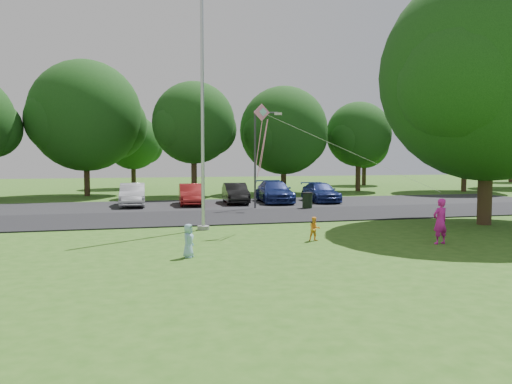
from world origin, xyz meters
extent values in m
plane|color=#2C5817|center=(0.00, 0.00, 0.00)|extent=(120.00, 120.00, 0.00)
cube|color=black|center=(0.00, 9.00, 0.03)|extent=(60.00, 6.00, 0.06)
cube|color=black|center=(0.00, 15.50, 0.03)|extent=(42.00, 7.00, 0.06)
cylinder|color=#B7BABF|center=(-3.50, 5.00, 5.00)|extent=(0.14, 0.14, 10.00)
cylinder|color=gray|center=(-3.50, 5.00, 0.08)|extent=(0.50, 0.50, 0.16)
cylinder|color=#3F3F44|center=(0.61, 12.49, 2.84)|extent=(0.11, 0.11, 5.68)
cylinder|color=#3F3F44|center=(1.24, 12.28, 5.53)|extent=(1.29, 0.48, 0.08)
cube|color=silver|center=(1.87, 12.08, 5.47)|extent=(0.47, 0.33, 0.13)
cylinder|color=black|center=(3.54, 11.72, 0.45)|extent=(0.56, 0.56, 0.91)
cylinder|color=black|center=(3.54, 11.72, 0.93)|extent=(0.60, 0.60, 0.05)
cylinder|color=#332316|center=(8.89, 3.52, 1.67)|extent=(0.62, 0.62, 3.34)
sphere|color=#0F340E|center=(8.89, 3.52, 6.63)|extent=(9.38, 9.38, 9.38)
sphere|color=#0F340E|center=(7.02, 2.35, 6.16)|extent=(5.63, 5.63, 5.63)
sphere|color=#0F340E|center=(6.59, 2.52, 5.94)|extent=(4.88, 4.88, 4.88)
cylinder|color=#332316|center=(-9.60, 25.24, 1.60)|extent=(0.44, 0.44, 3.19)
sphere|color=#0F340E|center=(-9.60, 25.24, 6.17)|extent=(8.50, 8.50, 8.50)
sphere|color=#0F340E|center=(-7.68, 26.09, 5.53)|extent=(5.53, 5.53, 5.53)
sphere|color=#0F340E|center=(-11.30, 24.17, 5.74)|extent=(5.10, 5.10, 5.10)
cylinder|color=#332316|center=(-1.58, 22.90, 1.71)|extent=(0.44, 0.44, 3.43)
sphere|color=#0F340E|center=(-1.58, 22.90, 5.62)|extent=(6.27, 6.27, 6.27)
sphere|color=#0F340E|center=(-0.17, 23.53, 5.15)|extent=(4.07, 4.07, 4.07)
sphere|color=#0F340E|center=(-2.84, 22.12, 5.31)|extent=(3.76, 3.76, 3.76)
cylinder|color=#332316|center=(6.03, 24.17, 1.33)|extent=(0.44, 0.44, 2.66)
sphere|color=#0F340E|center=(6.03, 24.17, 5.20)|extent=(7.27, 7.27, 7.27)
sphere|color=#0F340E|center=(7.66, 24.89, 4.66)|extent=(4.72, 4.72, 4.72)
sphere|color=#0F340E|center=(4.57, 23.26, 4.84)|extent=(4.36, 4.36, 4.36)
cylinder|color=#332316|center=(13.12, 24.89, 1.51)|extent=(0.44, 0.44, 3.02)
sphere|color=#0F340E|center=(13.12, 24.89, 5.00)|extent=(5.67, 5.67, 5.67)
sphere|color=#0F340E|center=(14.39, 25.46, 4.58)|extent=(3.68, 3.68, 3.68)
sphere|color=#0F340E|center=(11.98, 24.18, 4.72)|extent=(3.40, 3.40, 3.40)
cylinder|color=#332316|center=(21.92, 22.25, 1.71)|extent=(0.44, 0.44, 3.42)
sphere|color=#0F340E|center=(21.92, 22.25, 6.49)|extent=(8.77, 8.77, 8.77)
sphere|color=#0F340E|center=(23.89, 23.13, 5.84)|extent=(5.70, 5.70, 5.70)
sphere|color=#0F340E|center=(20.17, 21.15, 6.06)|extent=(5.26, 5.26, 5.26)
cylinder|color=#332316|center=(38.00, 35.00, 1.30)|extent=(0.44, 0.44, 2.60)
sphere|color=#0F340E|center=(38.00, 35.00, 4.42)|extent=(5.20, 5.20, 5.20)
sphere|color=#0F340E|center=(36.96, 34.35, 4.16)|extent=(3.12, 3.12, 3.12)
cylinder|color=#332316|center=(-6.00, 34.00, 1.30)|extent=(0.44, 0.44, 2.60)
sphere|color=#0F340E|center=(-6.00, 34.00, 4.42)|extent=(5.20, 5.20, 5.20)
sphere|color=#0F340E|center=(-4.83, 34.52, 4.03)|extent=(3.38, 3.38, 3.38)
sphere|color=#0F340E|center=(-7.04, 33.35, 4.16)|extent=(3.12, 3.12, 3.12)
cylinder|color=#332316|center=(18.00, 33.50, 1.30)|extent=(0.44, 0.44, 2.60)
sphere|color=#0F340E|center=(18.00, 33.50, 4.42)|extent=(5.20, 5.20, 5.20)
sphere|color=#0F340E|center=(19.17, 34.02, 4.03)|extent=(3.38, 3.38, 3.38)
sphere|color=#0F340E|center=(16.96, 32.85, 4.16)|extent=(3.12, 3.12, 3.12)
imported|color=silver|center=(-6.25, 15.54, 0.74)|extent=(1.57, 4.18, 1.36)
imported|color=maroon|center=(-2.77, 15.31, 0.71)|extent=(1.64, 4.02, 1.30)
imported|color=black|center=(0.11, 15.61, 0.71)|extent=(1.67, 4.03, 1.30)
imported|color=navy|center=(2.70, 15.60, 0.76)|extent=(2.38, 4.99, 1.40)
imported|color=navy|center=(5.81, 15.37, 0.68)|extent=(1.95, 4.38, 1.25)
imported|color=#CF1B9A|center=(3.93, -0.41, 0.79)|extent=(0.63, 0.47, 1.58)
imported|color=#FEA028|center=(-0.03, 1.27, 0.43)|extent=(0.45, 0.36, 0.87)
imported|color=#8BBDD5|center=(-4.76, -0.58, 0.51)|extent=(0.51, 0.59, 1.01)
cube|color=pink|center=(-1.28, 3.94, 4.77)|extent=(0.68, 0.16, 0.68)
cube|color=#8CC6E5|center=(-1.23, 3.91, 4.79)|extent=(0.33, 0.09, 0.33)
cylinder|color=white|center=(1.32, 1.77, 3.28)|extent=(5.22, 4.36, 2.99)
cylinder|color=pink|center=(-1.38, 3.94, 3.61)|extent=(0.22, 0.29, 1.82)
cylinder|color=pink|center=(-1.18, 3.99, 3.46)|extent=(0.25, 0.47, 2.07)
cylinder|color=pink|center=(-1.28, 3.86, 3.32)|extent=(0.27, 0.69, 2.31)
camera|label=1|loc=(-6.46, -15.37, 3.00)|focal=35.00mm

